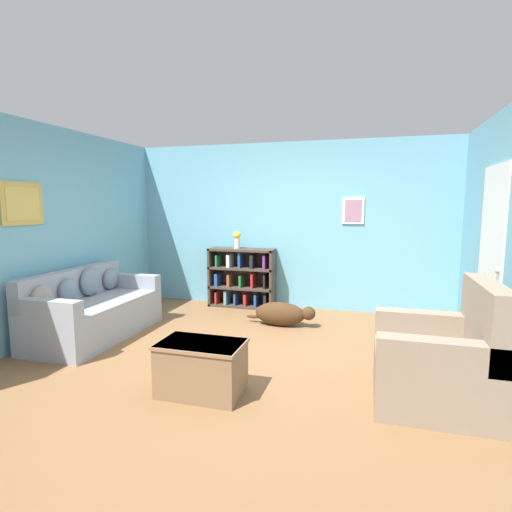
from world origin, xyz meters
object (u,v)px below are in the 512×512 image
at_px(bookshelf, 242,278).
at_px(dog, 282,314).
at_px(couch, 93,311).
at_px(coffee_table, 201,366).
at_px(vase, 237,239).
at_px(recliner_chair, 442,361).

xyz_separation_m(bookshelf, dog, (0.85, -0.85, -0.29)).
bearing_deg(couch, bookshelf, 55.35).
height_order(coffee_table, dog, coffee_table).
distance_m(couch, vase, 2.41).
relative_size(recliner_chair, vase, 3.75).
xyz_separation_m(couch, recliner_chair, (3.91, -0.62, 0.03)).
bearing_deg(coffee_table, dog, 83.24).
bearing_deg(recliner_chair, vase, 136.29).
height_order(dog, vase, vase).
bearing_deg(vase, coffee_table, -77.06).
distance_m(couch, dog, 2.44).
bearing_deg(coffee_table, recliner_chair, 11.96).
relative_size(couch, vase, 6.31).
height_order(bookshelf, recliner_chair, recliner_chair).
bearing_deg(couch, recliner_chair, -9.08).
bearing_deg(coffee_table, vase, 102.94).
bearing_deg(recliner_chair, couch, 170.92).
relative_size(bookshelf, dog, 1.09).
height_order(coffee_table, vase, vase).
bearing_deg(couch, coffee_table, -28.35).
bearing_deg(dog, vase, 138.20).
xyz_separation_m(couch, vase, (1.25, 1.91, 0.77)).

